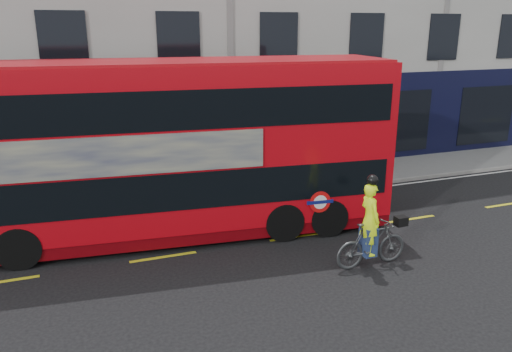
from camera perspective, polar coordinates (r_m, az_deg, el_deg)
ground at (r=13.75m, az=7.46°, el=-9.23°), size 120.00×120.00×0.00m
pavement at (r=19.29m, az=-1.40°, el=-1.12°), size 60.00×3.00×0.12m
kerb at (r=17.95m, az=0.14°, el=-2.49°), size 60.00×0.12×0.13m
road_edge_line at (r=17.70m, az=0.47°, el=-2.98°), size 58.00×0.10×0.01m
lane_dashes at (r=14.96m, az=4.81°, el=-6.88°), size 58.00×0.12×0.01m
bus at (r=14.52m, az=-9.30°, el=3.09°), size 12.85×4.10×5.10m
cyclist at (r=13.19m, az=13.02°, el=-6.75°), size 2.05×0.69×2.49m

